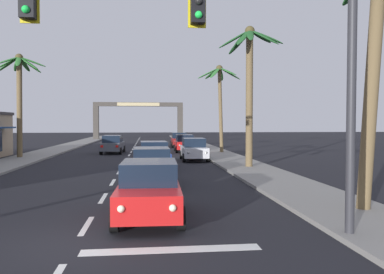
# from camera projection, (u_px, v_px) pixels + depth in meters

# --- Properties ---
(ground_plane) EXTENTS (220.00, 220.00, 0.00)m
(ground_plane) POSITION_uv_depth(u_px,v_px,m) (75.00, 245.00, 8.97)
(ground_plane) COLOR black
(sidewalk_right) EXTENTS (3.20, 110.00, 0.14)m
(sidewalk_right) POSITION_uv_depth(u_px,v_px,m) (229.00, 159.00, 29.70)
(sidewalk_right) COLOR gray
(sidewalk_right) RESTS_ON ground
(sidewalk_left) EXTENTS (3.20, 110.00, 0.14)m
(sidewalk_left) POSITION_uv_depth(u_px,v_px,m) (16.00, 161.00, 27.96)
(sidewalk_left) COLOR gray
(sidewalk_left) RESTS_ON ground
(lane_markings) EXTENTS (4.28, 88.66, 0.01)m
(lane_markings) POSITION_uv_depth(u_px,v_px,m) (132.00, 161.00, 29.21)
(lane_markings) COLOR silver
(lane_markings) RESTS_ON ground
(traffic_signal_mast) EXTENTS (11.32, 0.41, 6.77)m
(traffic_signal_mast) POSITION_uv_depth(u_px,v_px,m) (201.00, 30.00, 8.89)
(traffic_signal_mast) COLOR #2D2D33
(traffic_signal_mast) RESTS_ON ground
(sedan_lead_at_stop_bar) EXTENTS (2.04, 4.49, 1.68)m
(sedan_lead_at_stop_bar) POSITION_uv_depth(u_px,v_px,m) (149.00, 189.00, 11.54)
(sedan_lead_at_stop_bar) COLOR red
(sedan_lead_at_stop_bar) RESTS_ON ground
(sedan_third_in_queue) EXTENTS (1.97, 4.46, 1.68)m
(sedan_third_in_queue) POSITION_uv_depth(u_px,v_px,m) (152.00, 166.00, 17.81)
(sedan_third_in_queue) COLOR silver
(sedan_third_in_queue) RESTS_ON ground
(sedan_fifth_in_queue) EXTENTS (2.11, 4.51, 1.68)m
(sedan_fifth_in_queue) POSITION_uv_depth(u_px,v_px,m) (154.00, 155.00, 24.09)
(sedan_fifth_in_queue) COLOR navy
(sedan_fifth_in_queue) RESTS_ON ground
(sedan_oncoming_far) EXTENTS (2.11, 4.51, 1.68)m
(sedan_oncoming_far) POSITION_uv_depth(u_px,v_px,m) (113.00, 144.00, 36.21)
(sedan_oncoming_far) COLOR #4C515B
(sedan_oncoming_far) RESTS_ON ground
(sedan_parked_nearest_kerb) EXTENTS (1.99, 4.47, 1.68)m
(sedan_parked_nearest_kerb) POSITION_uv_depth(u_px,v_px,m) (185.00, 143.00, 38.29)
(sedan_parked_nearest_kerb) COLOR red
(sedan_parked_nearest_kerb) RESTS_ON ground
(sedan_parked_mid_kerb) EXTENTS (1.99, 4.47, 1.68)m
(sedan_parked_mid_kerb) POSITION_uv_depth(u_px,v_px,m) (194.00, 149.00, 29.36)
(sedan_parked_mid_kerb) COLOR silver
(sedan_parked_mid_kerb) RESTS_ON ground
(sedan_parked_far_kerb) EXTENTS (1.97, 4.46, 1.68)m
(sedan_parked_far_kerb) POSITION_uv_depth(u_px,v_px,m) (179.00, 140.00, 46.43)
(sedan_parked_far_kerb) COLOR maroon
(sedan_parked_far_kerb) RESTS_ON ground
(palm_left_third) EXTENTS (3.85, 3.88, 8.27)m
(palm_left_third) POSITION_uv_depth(u_px,v_px,m) (19.00, 86.00, 30.53)
(palm_left_third) COLOR brown
(palm_left_third) RESTS_ON ground
(palm_right_nearest) EXTENTS (3.61, 3.48, 8.00)m
(palm_right_nearest) POSITION_uv_depth(u_px,v_px,m) (375.00, 42.00, 12.02)
(palm_right_nearest) COLOR brown
(palm_right_nearest) RESTS_ON ground
(palm_right_second) EXTENTS (4.05, 4.13, 8.77)m
(palm_right_second) POSITION_uv_depth(u_px,v_px,m) (250.00, 73.00, 23.88)
(palm_right_second) COLOR brown
(palm_right_second) RESTS_ON ground
(palm_right_third) EXTENTS (4.04, 3.79, 8.18)m
(palm_right_third) POSITION_uv_depth(u_px,v_px,m) (220.00, 90.00, 35.90)
(palm_right_third) COLOR brown
(palm_right_third) RESTS_ON ground
(town_gateway_arch) EXTENTS (15.28, 0.90, 6.41)m
(town_gateway_arch) POSITION_uv_depth(u_px,v_px,m) (139.00, 115.00, 66.87)
(town_gateway_arch) COLOR #423D38
(town_gateway_arch) RESTS_ON ground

